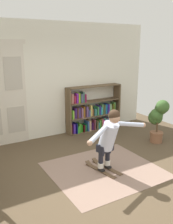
{
  "coord_description": "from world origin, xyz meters",
  "views": [
    {
      "loc": [
        -2.31,
        -3.31,
        2.31
      ],
      "look_at": [
        0.09,
        0.77,
        1.05
      ],
      "focal_mm": 40.06,
      "sensor_mm": 36.0,
      "label": 1
    }
  ],
  "objects_px": {
    "potted_plant": "(158,117)",
    "person_skier": "(109,135)",
    "skis_pair": "(103,168)",
    "bookshelf": "(92,113)"
  },
  "relations": [
    {
      "from": "potted_plant",
      "to": "person_skier",
      "type": "bearing_deg",
      "value": -160.41
    },
    {
      "from": "skis_pair",
      "to": "person_skier",
      "type": "xyz_separation_m",
      "value": [
        0.03,
        -0.15,
        0.71
      ]
    },
    {
      "from": "bookshelf",
      "to": "person_skier",
      "type": "height_order",
      "value": "bookshelf"
    },
    {
      "from": "bookshelf",
      "to": "skis_pair",
      "type": "bearing_deg",
      "value": -116.57
    },
    {
      "from": "person_skier",
      "to": "bookshelf",
      "type": "bearing_deg",
      "value": 65.54
    },
    {
      "from": "potted_plant",
      "to": "person_skier",
      "type": "height_order",
      "value": "person_skier"
    },
    {
      "from": "potted_plant",
      "to": "skis_pair",
      "type": "bearing_deg",
      "value": -164.53
    },
    {
      "from": "skis_pair",
      "to": "potted_plant",
      "type": "bearing_deg",
      "value": 15.47
    },
    {
      "from": "bookshelf",
      "to": "skis_pair",
      "type": "relative_size",
      "value": 2.0
    },
    {
      "from": "bookshelf",
      "to": "potted_plant",
      "type": "xyz_separation_m",
      "value": [
        0.94,
        -1.54,
        0.12
      ]
    }
  ]
}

